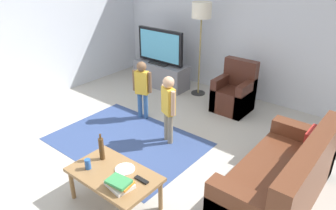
{
  "coord_description": "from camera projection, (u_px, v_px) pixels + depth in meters",
  "views": [
    {
      "loc": [
        2.51,
        -2.49,
        2.58
      ],
      "look_at": [
        0.0,
        0.6,
        0.65
      ],
      "focal_mm": 33.83,
      "sensor_mm": 36.0,
      "label": 1
    }
  ],
  "objects": [
    {
      "name": "tv_stand",
      "position": [
        161.0,
        75.0,
        6.68
      ],
      "size": [
        1.2,
        0.44,
        0.5
      ],
      "color": "slate",
      "rests_on": "ground"
    },
    {
      "name": "ground",
      "position": [
        140.0,
        163.0,
        4.29
      ],
      "size": [
        7.8,
        7.8,
        0.0
      ],
      "primitive_type": "plane",
      "color": "#B2ADA3"
    },
    {
      "name": "floor_lamp",
      "position": [
        202.0,
        15.0,
        5.74
      ],
      "size": [
        0.36,
        0.36,
        1.78
      ],
      "color": "#262626",
      "rests_on": "ground"
    },
    {
      "name": "soda_can",
      "position": [
        88.0,
        164.0,
        3.47
      ],
      "size": [
        0.07,
        0.07,
        0.12
      ],
      "primitive_type": "cylinder",
      "color": "#2659B2",
      "rests_on": "coffee_table"
    },
    {
      "name": "child_near_tv",
      "position": [
        142.0,
        85.0,
        5.21
      ],
      "size": [
        0.32,
        0.18,
        1.01
      ],
      "color": "#33598C",
      "rests_on": "ground"
    },
    {
      "name": "area_rug",
      "position": [
        127.0,
        141.0,
        4.78
      ],
      "size": [
        2.2,
        1.6,
        0.01
      ],
      "primitive_type": "cube",
      "color": "#33477A",
      "rests_on": "ground"
    },
    {
      "name": "bottle",
      "position": [
        101.0,
        148.0,
        3.6
      ],
      "size": [
        0.06,
        0.06,
        0.33
      ],
      "color": "#4C3319",
      "rests_on": "coffee_table"
    },
    {
      "name": "coffee_table",
      "position": [
        114.0,
        177.0,
        3.45
      ],
      "size": [
        1.0,
        0.6,
        0.42
      ],
      "color": "olive",
      "rests_on": "ground"
    },
    {
      "name": "wall_left",
      "position": [
        10.0,
        32.0,
        5.4
      ],
      "size": [
        0.12,
        6.0,
        2.7
      ],
      "primitive_type": "cube",
      "color": "silver",
      "rests_on": "ground"
    },
    {
      "name": "wall_back",
      "position": [
        250.0,
        27.0,
        5.8
      ],
      "size": [
        6.0,
        0.12,
        2.7
      ],
      "primitive_type": "cube",
      "color": "silver",
      "rests_on": "ground"
    },
    {
      "name": "book_stack",
      "position": [
        120.0,
        184.0,
        3.2
      ],
      "size": [
        0.3,
        0.25,
        0.1
      ],
      "color": "white",
      "rests_on": "coffee_table"
    },
    {
      "name": "tv_remote",
      "position": [
        142.0,
        180.0,
        3.31
      ],
      "size": [
        0.17,
        0.05,
        0.02
      ],
      "primitive_type": "cube",
      "rotation": [
        0.0,
        0.0,
        -0.02
      ],
      "color": "black",
      "rests_on": "coffee_table"
    },
    {
      "name": "tv",
      "position": [
        160.0,
        47.0,
        6.4
      ],
      "size": [
        1.1,
        0.28,
        0.71
      ],
      "color": "black",
      "rests_on": "tv_stand"
    },
    {
      "name": "plate",
      "position": [
        125.0,
        169.0,
        3.48
      ],
      "size": [
        0.22,
        0.22,
        0.02
      ],
      "color": "white",
      "rests_on": "coffee_table"
    },
    {
      "name": "child_center",
      "position": [
        168.0,
        104.0,
        4.52
      ],
      "size": [
        0.32,
        0.2,
        1.04
      ],
      "color": "gray",
      "rests_on": "ground"
    },
    {
      "name": "couch",
      "position": [
        285.0,
        181.0,
        3.51
      ],
      "size": [
        0.8,
        1.8,
        0.86
      ],
      "color": "brown",
      "rests_on": "ground"
    },
    {
      "name": "armchair",
      "position": [
        235.0,
        94.0,
        5.63
      ],
      "size": [
        0.6,
        0.6,
        0.9
      ],
      "color": "#472319",
      "rests_on": "ground"
    }
  ]
}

